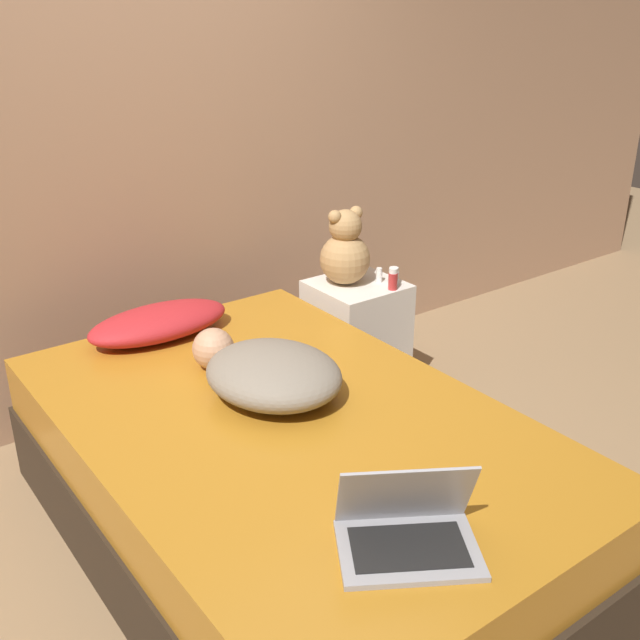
% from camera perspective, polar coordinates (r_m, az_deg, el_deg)
% --- Properties ---
extents(ground_plane, '(12.00, 12.00, 0.00)m').
position_cam_1_polar(ground_plane, '(2.83, -2.23, -16.60)').
color(ground_plane, '#937551').
extents(wall_back, '(8.00, 0.06, 2.60)m').
position_cam_1_polar(wall_back, '(3.37, -15.65, 13.78)').
color(wall_back, tan).
rests_on(wall_back, ground_plane).
extents(bed, '(1.31, 2.06, 0.53)m').
position_cam_1_polar(bed, '(2.67, -2.32, -12.29)').
color(bed, '#2D2319').
rests_on(bed, ground_plane).
extents(nightstand, '(0.40, 0.39, 0.57)m').
position_cam_1_polar(nightstand, '(3.67, 2.77, -1.34)').
color(nightstand, silver).
rests_on(nightstand, ground_plane).
extents(pillow, '(0.60, 0.29, 0.13)m').
position_cam_1_polar(pillow, '(3.13, -12.17, -0.19)').
color(pillow, red).
rests_on(pillow, bed).
extents(person_lying, '(0.53, 0.69, 0.17)m').
position_cam_1_polar(person_lying, '(2.63, -3.96, -3.93)').
color(person_lying, gray).
rests_on(person_lying, bed).
extents(laptop, '(0.43, 0.39, 0.24)m').
position_cam_1_polar(laptop, '(1.97, 6.65, -15.51)').
color(laptop, '#9E9EA3').
rests_on(laptop, bed).
extents(teddy_bear, '(0.24, 0.24, 0.36)m').
position_cam_1_polar(teddy_bear, '(3.51, 1.92, 5.27)').
color(teddy_bear, tan).
rests_on(teddy_bear, nightstand).
extents(bottle_red, '(0.04, 0.04, 0.10)m').
position_cam_1_polar(bottle_red, '(3.48, 5.58, 3.12)').
color(bottle_red, '#B72D2D').
rests_on(bottle_red, nightstand).
extents(bottle_white, '(0.03, 0.03, 0.07)m').
position_cam_1_polar(bottle_white, '(3.57, 4.52, 3.43)').
color(bottle_white, white).
rests_on(bottle_white, nightstand).
extents(bottle_clear, '(0.05, 0.05, 0.09)m').
position_cam_1_polar(bottle_clear, '(3.54, 5.64, 3.33)').
color(bottle_clear, silver).
rests_on(bottle_clear, nightstand).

